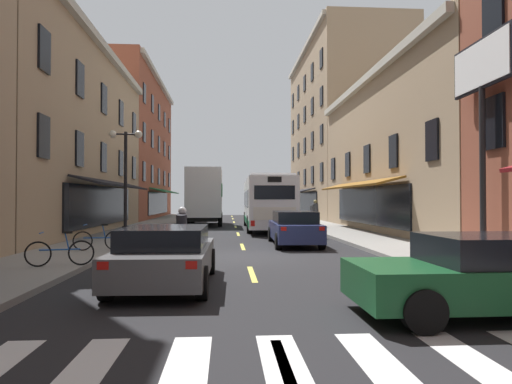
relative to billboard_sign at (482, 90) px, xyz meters
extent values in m
cube|color=black|center=(-7.05, 1.90, -5.25)|extent=(34.80, 80.00, 0.10)
cube|color=#DBCC4C|center=(-7.05, -8.10, -5.19)|extent=(0.14, 2.40, 0.01)
cube|color=#DBCC4C|center=(-7.05, -1.60, -5.19)|extent=(0.14, 2.40, 0.01)
cube|color=#DBCC4C|center=(-7.05, 4.90, -5.19)|extent=(0.14, 2.40, 0.01)
cube|color=#DBCC4C|center=(-7.05, 11.40, -5.19)|extent=(0.14, 2.40, 0.01)
cube|color=#DBCC4C|center=(-7.05, 17.90, -5.19)|extent=(0.14, 2.40, 0.01)
cube|color=#DBCC4C|center=(-7.05, 24.40, -5.19)|extent=(0.14, 2.40, 0.01)
cube|color=#DBCC4C|center=(-7.05, 30.90, -5.19)|extent=(0.14, 2.40, 0.01)
cube|color=#DBCC4C|center=(-7.05, 37.40, -5.19)|extent=(0.14, 2.40, 0.01)
cube|color=silver|center=(-9.25, -8.10, -5.19)|extent=(0.50, 2.80, 0.01)
cube|color=silver|center=(-8.15, -8.10, -5.19)|extent=(0.50, 2.80, 0.01)
cube|color=silver|center=(-7.05, -8.10, -5.19)|extent=(0.50, 2.80, 0.01)
cube|color=silver|center=(-5.95, -8.10, -5.19)|extent=(0.50, 2.80, 0.01)
cube|color=silver|center=(-4.85, -8.10, -5.19)|extent=(0.50, 2.80, 0.01)
cube|color=gray|center=(-12.95, 1.90, -5.13)|extent=(3.00, 80.00, 0.14)
cube|color=gray|center=(-1.15, 1.90, -5.13)|extent=(3.00, 80.00, 0.14)
cube|color=#9E8466|center=(-18.45, 11.90, 0.05)|extent=(8.00, 19.90, 10.49)
cube|color=#B2AD9E|center=(-14.35, 11.90, 4.95)|extent=(0.44, 19.40, 0.40)
cube|color=black|center=(-14.41, 11.90, -3.65)|extent=(0.10, 12.00, 2.10)
cube|color=black|center=(-13.70, 11.90, -2.45)|extent=(1.38, 11.20, 0.44)
cube|color=black|center=(-14.41, 3.90, -1.00)|extent=(0.10, 1.00, 1.60)
cube|color=black|center=(-14.41, 7.90, -1.00)|extent=(0.10, 1.00, 1.60)
cube|color=black|center=(-14.41, 11.90, -1.00)|extent=(0.10, 1.00, 1.60)
cube|color=black|center=(-14.41, 15.90, -1.00)|extent=(0.10, 1.00, 1.60)
cube|color=black|center=(-14.41, 19.90, -1.00)|extent=(0.10, 1.00, 1.60)
cube|color=black|center=(-14.41, 3.90, 2.20)|extent=(0.10, 1.00, 1.60)
cube|color=black|center=(-14.41, 7.90, 2.20)|extent=(0.10, 1.00, 1.60)
cube|color=black|center=(-14.41, 11.90, 2.20)|extent=(0.10, 1.00, 1.60)
cube|color=black|center=(-14.41, 15.90, 2.20)|extent=(0.10, 1.00, 1.60)
cube|color=black|center=(-14.41, 19.90, 2.20)|extent=(0.10, 1.00, 1.60)
cube|color=brown|center=(-18.45, 31.90, 1.79)|extent=(8.00, 19.90, 13.98)
cube|color=#B2AD9E|center=(-14.35, 31.90, 8.43)|extent=(0.44, 19.40, 0.40)
cube|color=black|center=(-14.41, 31.90, -3.65)|extent=(0.10, 12.00, 2.10)
cube|color=#1E6638|center=(-13.70, 31.90, -2.45)|extent=(1.38, 11.20, 0.44)
cube|color=black|center=(-14.41, 23.90, -1.00)|extent=(0.10, 1.00, 1.60)
cube|color=black|center=(-14.41, 27.90, -1.00)|extent=(0.10, 1.00, 1.60)
cube|color=black|center=(-14.41, 31.90, -1.00)|extent=(0.10, 1.00, 1.60)
cube|color=black|center=(-14.41, 35.90, -1.00)|extent=(0.10, 1.00, 1.60)
cube|color=black|center=(-14.41, 39.90, -1.00)|extent=(0.10, 1.00, 1.60)
cube|color=black|center=(-14.41, 23.90, 2.20)|extent=(0.10, 1.00, 1.60)
cube|color=black|center=(-14.41, 27.90, 2.20)|extent=(0.10, 1.00, 1.60)
cube|color=black|center=(-14.41, 31.90, 2.20)|extent=(0.10, 1.00, 1.60)
cube|color=black|center=(-14.41, 35.90, 2.20)|extent=(0.10, 1.00, 1.60)
cube|color=black|center=(-14.41, 39.90, 2.20)|extent=(0.10, 1.00, 1.60)
cube|color=black|center=(-14.41, 23.90, 5.40)|extent=(0.10, 1.00, 1.60)
cube|color=black|center=(-14.41, 27.90, 5.40)|extent=(0.10, 1.00, 1.60)
cube|color=black|center=(-14.41, 31.90, 5.40)|extent=(0.10, 1.00, 1.60)
cube|color=black|center=(-14.41, 35.90, 5.40)|extent=(0.10, 1.00, 1.60)
cube|color=black|center=(-14.41, 39.90, 5.40)|extent=(0.10, 1.00, 1.60)
cube|color=black|center=(0.31, -0.10, -1.00)|extent=(0.10, 1.00, 1.60)
cube|color=black|center=(0.31, -0.10, 2.20)|extent=(0.10, 1.00, 1.60)
cube|color=#9E8466|center=(4.35, 11.90, -0.67)|extent=(8.00, 19.90, 9.06)
cube|color=#B2AD9E|center=(0.25, 11.90, 3.51)|extent=(0.44, 19.40, 0.40)
cube|color=black|center=(0.31, 11.90, -3.65)|extent=(0.10, 12.00, 2.10)
cube|color=brown|center=(-0.40, 11.90, -2.45)|extent=(1.38, 11.20, 0.44)
cube|color=black|center=(0.31, 3.90, -1.00)|extent=(0.10, 1.00, 1.60)
cube|color=black|center=(0.31, 7.90, -1.00)|extent=(0.10, 1.00, 1.60)
cube|color=black|center=(0.31, 11.90, -1.00)|extent=(0.10, 1.00, 1.60)
cube|color=black|center=(0.31, 15.90, -1.00)|extent=(0.10, 1.00, 1.60)
cube|color=black|center=(0.31, 19.90, -1.00)|extent=(0.10, 1.00, 1.60)
cube|color=#9E8466|center=(4.35, 31.90, 3.51)|extent=(8.00, 19.90, 17.42)
cube|color=#B2AD9E|center=(0.25, 31.90, 11.87)|extent=(0.44, 19.40, 0.40)
cube|color=black|center=(0.31, 31.90, -3.65)|extent=(0.10, 12.00, 2.10)
cube|color=black|center=(-0.40, 31.90, -2.45)|extent=(1.38, 11.20, 0.44)
cube|color=black|center=(0.31, 23.90, -1.00)|extent=(0.10, 1.00, 1.60)
cube|color=black|center=(0.31, 27.90, -1.00)|extent=(0.10, 1.00, 1.60)
cube|color=black|center=(0.31, 31.90, -1.00)|extent=(0.10, 1.00, 1.60)
cube|color=black|center=(0.31, 35.90, -1.00)|extent=(0.10, 1.00, 1.60)
cube|color=black|center=(0.31, 39.90, -1.00)|extent=(0.10, 1.00, 1.60)
cube|color=black|center=(0.31, 23.90, 2.20)|extent=(0.10, 1.00, 1.60)
cube|color=black|center=(0.31, 27.90, 2.20)|extent=(0.10, 1.00, 1.60)
cube|color=black|center=(0.31, 31.90, 2.20)|extent=(0.10, 1.00, 1.60)
cube|color=black|center=(0.31, 35.90, 2.20)|extent=(0.10, 1.00, 1.60)
cube|color=black|center=(0.31, 39.90, 2.20)|extent=(0.10, 1.00, 1.60)
cube|color=black|center=(0.31, 23.90, 5.40)|extent=(0.10, 1.00, 1.60)
cube|color=black|center=(0.31, 27.90, 5.40)|extent=(0.10, 1.00, 1.60)
cube|color=black|center=(0.31, 31.90, 5.40)|extent=(0.10, 1.00, 1.60)
cube|color=black|center=(0.31, 35.90, 5.40)|extent=(0.10, 1.00, 1.60)
cube|color=black|center=(0.31, 39.90, 5.40)|extent=(0.10, 1.00, 1.60)
cube|color=black|center=(0.31, 23.90, 8.60)|extent=(0.10, 1.00, 1.60)
cube|color=black|center=(0.31, 27.90, 8.60)|extent=(0.10, 1.00, 1.60)
cube|color=black|center=(0.31, 31.90, 8.60)|extent=(0.10, 1.00, 1.60)
cube|color=black|center=(0.31, 35.90, 8.60)|extent=(0.10, 1.00, 1.60)
cube|color=black|center=(0.31, 39.90, 8.60)|extent=(0.10, 1.00, 1.60)
cylinder|color=black|center=(0.00, 0.00, -2.48)|extent=(0.18, 0.18, 5.16)
cylinder|color=black|center=(0.00, 0.00, -4.94)|extent=(0.40, 0.40, 0.24)
cube|color=black|center=(0.00, 0.00, 0.79)|extent=(0.10, 3.00, 1.52)
cube|color=white|center=(-0.06, 0.00, 0.79)|extent=(0.04, 2.84, 1.36)
cube|color=white|center=(0.06, 0.00, 0.79)|extent=(0.04, 2.84, 1.36)
cube|color=white|center=(-5.17, 15.11, -3.46)|extent=(2.77, 11.80, 2.77)
cube|color=silver|center=(-5.17, 15.11, -2.02)|extent=(2.55, 10.59, 0.16)
cube|color=black|center=(-5.17, 15.41, -3.26)|extent=(2.77, 9.40, 0.96)
cube|color=#19723F|center=(-5.17, 15.11, -4.60)|extent=(2.79, 11.40, 0.36)
cube|color=black|center=(-5.06, 20.94, -3.26)|extent=(2.25, 0.16, 1.10)
cube|color=black|center=(-5.28, 9.27, -2.95)|extent=(2.05, 0.16, 0.70)
cube|color=silver|center=(-5.28, 9.26, -4.01)|extent=(2.15, 0.14, 0.64)
cube|color=black|center=(-5.28, 9.26, -2.30)|extent=(0.70, 0.11, 0.28)
cube|color=red|center=(-6.38, 9.27, -4.50)|extent=(0.20, 0.08, 0.28)
cube|color=red|center=(-4.19, 9.23, -4.50)|extent=(0.20, 0.08, 0.28)
cylinder|color=black|center=(-6.27, 19.01, -4.70)|extent=(0.32, 1.01, 1.00)
cylinder|color=black|center=(-3.92, 18.96, -4.70)|extent=(0.32, 1.01, 1.00)
cylinder|color=black|center=(-6.41, 11.76, -4.70)|extent=(0.32, 1.01, 1.00)
cylinder|color=black|center=(-4.06, 11.71, -4.70)|extent=(0.32, 1.01, 1.00)
cube|color=black|center=(-9.23, 22.58, -3.65)|extent=(2.30, 2.15, 2.40)
cube|color=black|center=(-9.24, 23.61, -2.80)|extent=(2.00, 0.10, 0.80)
cube|color=silver|center=(-9.23, 18.86, -2.83)|extent=(2.41, 5.29, 3.35)
cube|color=#196633|center=(-8.01, 18.87, -2.66)|extent=(0.07, 3.17, 0.90)
cube|color=black|center=(-9.23, 19.94, -4.65)|extent=(1.92, 7.03, 0.24)
cylinder|color=black|center=(-10.33, 22.37, -4.75)|extent=(0.28, 0.90, 0.90)
cylinder|color=black|center=(-8.13, 22.38, -4.75)|extent=(0.28, 0.90, 0.90)
cylinder|color=black|center=(-10.32, 18.07, -4.75)|extent=(0.28, 0.90, 0.90)
cylinder|color=black|center=(-8.12, 18.07, -4.75)|extent=(0.28, 0.90, 0.90)
cube|color=#515154|center=(-9.02, -2.95, -4.65)|extent=(1.94, 4.34, 0.62)
cube|color=black|center=(-9.02, -3.13, -4.14)|extent=(1.75, 2.36, 0.47)
cube|color=red|center=(-9.81, -5.07, -4.44)|extent=(0.20, 0.06, 0.14)
cube|color=red|center=(-8.30, -5.10, -4.44)|extent=(0.20, 0.06, 0.14)
cylinder|color=black|center=(-9.87, -1.48, -4.88)|extent=(0.23, 0.64, 0.64)
cylinder|color=black|center=(-8.11, -1.52, -4.88)|extent=(0.23, 0.64, 0.64)
cylinder|color=black|center=(-9.92, -4.39, -4.88)|extent=(0.23, 0.64, 0.64)
cylinder|color=black|center=(-8.16, -4.42, -4.88)|extent=(0.23, 0.64, 0.64)
cube|color=navy|center=(-4.89, 5.42, -4.61)|extent=(1.84, 4.78, 0.69)
cube|color=black|center=(-4.90, 5.23, -4.05)|extent=(1.64, 2.60, 0.50)
cube|color=red|center=(-5.64, 3.07, -4.37)|extent=(0.20, 0.06, 0.14)
cube|color=red|center=(-4.24, 3.05, -4.37)|extent=(0.20, 0.06, 0.14)
cylinder|color=black|center=(-5.69, 7.11, -4.88)|extent=(0.23, 0.64, 0.64)
cylinder|color=black|center=(-4.04, 7.08, -4.88)|extent=(0.23, 0.64, 0.64)
cylinder|color=black|center=(-5.75, 3.76, -4.88)|extent=(0.23, 0.64, 0.64)
cylinder|color=black|center=(-4.10, 3.72, -4.88)|extent=(0.23, 0.64, 0.64)
cube|color=#144723|center=(-3.34, -5.89, -4.65)|extent=(4.66, 1.88, 0.61)
cube|color=black|center=(-3.15, -5.89, -4.14)|extent=(2.52, 1.71, 0.49)
cylinder|color=black|center=(-4.95, -6.78, -4.88)|extent=(0.64, 0.22, 0.64)
cylinder|color=black|center=(-4.96, -5.03, -4.88)|extent=(0.64, 0.22, 0.64)
cylinder|color=black|center=(-9.05, 2.03, -4.89)|extent=(0.13, 0.62, 0.62)
cylinder|color=black|center=(-9.12, 0.58, -4.89)|extent=(0.15, 0.63, 0.62)
cylinder|color=#B2B2B7|center=(-9.05, 1.91, -4.59)|extent=(0.09, 0.33, 0.68)
ellipsoid|color=maroon|center=(-9.08, 1.49, -4.39)|extent=(0.35, 0.58, 0.28)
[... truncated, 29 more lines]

